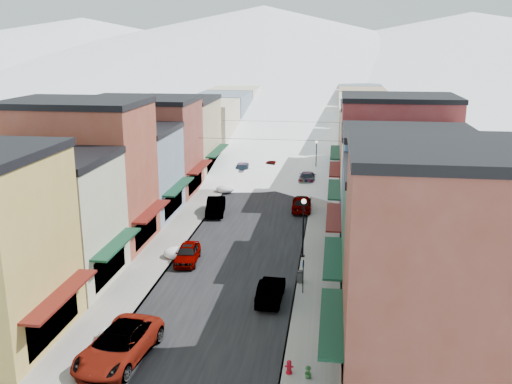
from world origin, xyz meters
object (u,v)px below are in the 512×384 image
(car_dark_hatch, at_px, (216,206))
(fire_hydrant, at_px, (289,367))
(car_silver_sedan, at_px, (188,253))
(streetlamp_near, at_px, (303,220))
(trash_can, at_px, (300,277))
(car_green_sedan, at_px, (271,290))
(car_white_suv, at_px, (119,345))

(car_dark_hatch, bearing_deg, fire_hydrant, -78.15)
(car_silver_sedan, height_order, streetlamp_near, streetlamp_near)
(car_silver_sedan, relative_size, streetlamp_near, 0.89)
(fire_hydrant, relative_size, trash_can, 0.89)
(fire_hydrant, bearing_deg, trash_can, 90.80)
(car_silver_sedan, distance_m, streetlamp_near, 9.62)
(car_dark_hatch, bearing_deg, streetlamp_near, -56.51)
(car_dark_hatch, xyz_separation_m, car_green_sedan, (7.80, -19.06, -0.09))
(car_green_sedan, relative_size, fire_hydrant, 5.79)
(streetlamp_near, bearing_deg, car_white_suv, -118.87)
(car_green_sedan, xyz_separation_m, trash_can, (1.81, 2.94, -0.14))
(trash_can, bearing_deg, streetlamp_near, 91.21)
(car_silver_sedan, distance_m, fire_hydrant, 17.52)
(car_silver_sedan, xyz_separation_m, streetlamp_near, (9.05, 2.11, 2.48))
(car_silver_sedan, relative_size, car_green_sedan, 0.97)
(trash_can, height_order, streetlamp_near, streetlamp_near)
(car_white_suv, xyz_separation_m, car_green_sedan, (7.48, 8.54, -0.16))
(car_silver_sedan, distance_m, car_dark_hatch, 13.06)
(car_green_sedan, distance_m, fire_hydrant, 9.04)
(car_white_suv, relative_size, trash_can, 7.38)
(car_silver_sedan, bearing_deg, streetlamp_near, 8.34)
(car_white_suv, relative_size, streetlamp_near, 1.33)
(car_green_sedan, bearing_deg, car_dark_hatch, -66.49)
(car_dark_hatch, xyz_separation_m, trash_can, (9.61, -16.12, -0.23))
(car_green_sedan, bearing_deg, car_silver_sedan, -37.98)
(fire_hydrant, bearing_deg, car_white_suv, 178.28)
(car_dark_hatch, xyz_separation_m, streetlamp_near, (9.50, -10.94, 2.39))
(car_white_suv, xyz_separation_m, streetlamp_near, (9.18, 16.66, 2.32))
(car_green_sedan, relative_size, streetlamp_near, 0.92)
(fire_hydrant, height_order, streetlamp_near, streetlamp_near)
(car_dark_hatch, distance_m, car_green_sedan, 20.59)
(fire_hydrant, distance_m, trash_can, 11.76)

